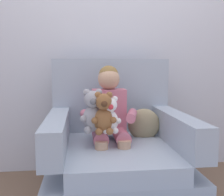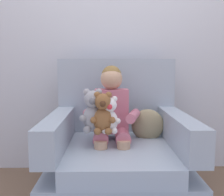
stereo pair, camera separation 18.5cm
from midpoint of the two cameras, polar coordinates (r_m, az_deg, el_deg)
The scene contains 7 objects.
back_wall at distance 2.64m, azimuth 2.78°, elevation 13.00°, with size 6.00×0.10×2.60m, color silver.
armchair at distance 2.06m, azimuth 3.93°, elevation -12.58°, with size 1.01×1.03×1.08m.
seated_child at distance 2.02m, azimuth 2.56°, elevation -3.47°, with size 0.45×0.39×0.82m.
plush_white at distance 1.84m, azimuth 2.35°, elevation -3.87°, with size 0.15×0.12×0.26m.
plush_grey at distance 1.86m, azimuth -1.33°, elevation -3.04°, with size 0.18×0.15×0.31m.
plush_brown at distance 1.82m, azimuth 0.94°, elevation -3.51°, with size 0.17×0.14×0.29m.
throw_pillow at distance 2.17m, azimuth 10.13°, elevation -5.81°, with size 0.26×0.12×0.26m, color #998C66.
Camera 2 is at (-0.08, -1.89, 1.01)m, focal length 42.32 mm.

